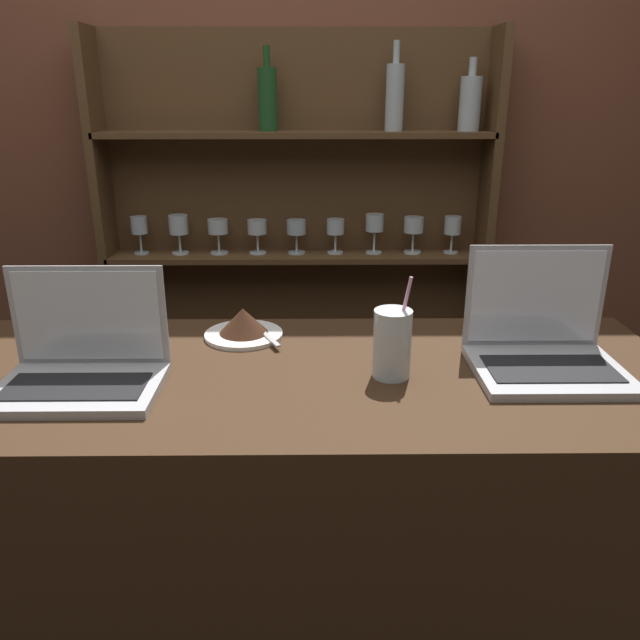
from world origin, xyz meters
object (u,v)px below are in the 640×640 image
laptop_near (82,361)px  laptop_far (544,344)px  water_glass (392,344)px  cake_plate (244,325)px

laptop_near → laptop_far: 0.92m
laptop_near → water_glass: (0.60, 0.04, 0.02)m
laptop_far → water_glass: 0.32m
laptop_near → cake_plate: (0.28, 0.25, -0.02)m
laptop_far → cake_plate: (-0.64, 0.18, -0.02)m
laptop_far → water_glass: laptop_far is taller
water_glass → laptop_near: bearing=-176.7°
laptop_near → cake_plate: laptop_near is taller
cake_plate → laptop_near: bearing=-138.4°
cake_plate → laptop_far: bearing=-15.4°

